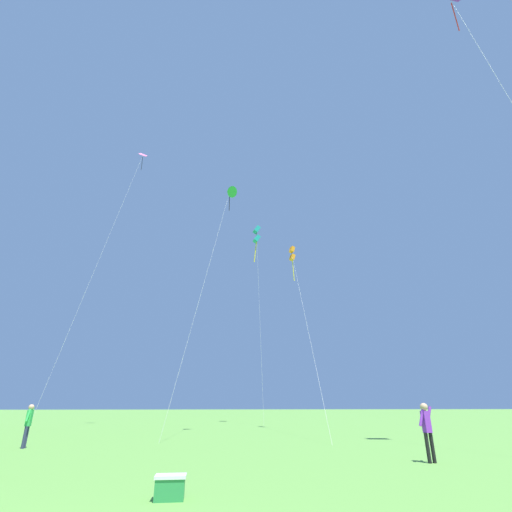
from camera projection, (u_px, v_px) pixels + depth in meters
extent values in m
cube|color=teal|center=(257.00, 230.00, 45.53)|extent=(0.95, 0.91, 0.92)
cube|color=teal|center=(257.00, 239.00, 45.08)|extent=(0.95, 0.91, 0.92)
cylinder|color=#3F382D|center=(257.00, 234.00, 45.31)|extent=(0.05, 0.05, 1.74)
cylinder|color=yellow|center=(255.00, 251.00, 44.54)|extent=(0.41, 0.24, 2.75)
cylinder|color=silver|center=(260.00, 317.00, 39.43)|extent=(0.11, 4.31, 20.72)
cube|color=orange|center=(292.00, 250.00, 33.58)|extent=(0.53, 0.57, 0.55)
cube|color=orange|center=(292.00, 257.00, 33.30)|extent=(0.53, 0.57, 0.55)
cylinder|color=#3F382D|center=(292.00, 254.00, 33.44)|extent=(0.03, 0.03, 1.07)
cylinder|color=yellow|center=(293.00, 270.00, 32.87)|extent=(0.18, 0.12, 2.09)
cylinder|color=silver|center=(306.00, 320.00, 25.38)|extent=(1.14, 11.57, 14.18)
cylinder|color=red|center=(455.00, 17.00, 21.56)|extent=(0.41, 0.41, 1.80)
cone|color=green|center=(230.00, 192.00, 30.30)|extent=(1.39, 1.43, 1.16)
cylinder|color=black|center=(229.00, 203.00, 29.90)|extent=(0.06, 0.08, 1.39)
cylinder|color=silver|center=(203.00, 287.00, 24.32)|extent=(3.34, 5.41, 17.67)
cube|color=pink|center=(143.00, 155.00, 41.41)|extent=(0.86, 0.63, 0.73)
cylinder|color=#3F382D|center=(143.00, 155.00, 41.41)|extent=(0.81, 0.12, 0.33)
cylinder|color=black|center=(142.00, 164.00, 41.06)|extent=(0.05, 0.18, 1.58)
cylinder|color=silver|center=(100.00, 258.00, 32.74)|extent=(3.29, 7.39, 27.32)
cylinder|color=black|center=(433.00, 448.00, 12.15)|extent=(0.12, 0.12, 0.88)
cylinder|color=black|center=(428.00, 448.00, 12.10)|extent=(0.12, 0.12, 0.88)
cube|color=purple|center=(426.00, 422.00, 12.41)|extent=(0.25, 0.23, 0.66)
cylinder|color=purple|center=(429.00, 416.00, 12.51)|extent=(0.31, 0.13, 0.62)
cylinder|color=purple|center=(422.00, 416.00, 12.44)|extent=(0.31, 0.13, 0.62)
sphere|color=tan|center=(424.00, 407.00, 12.58)|extent=(0.24, 0.24, 0.24)
cylinder|color=#2D3351|center=(26.00, 437.00, 16.33)|extent=(0.12, 0.12, 0.87)
cylinder|color=#2D3351|center=(24.00, 437.00, 16.17)|extent=(0.12, 0.12, 0.87)
cube|color=green|center=(29.00, 418.00, 16.53)|extent=(0.20, 0.22, 0.65)
cylinder|color=green|center=(31.00, 414.00, 16.72)|extent=(0.09, 0.29, 0.61)
cylinder|color=green|center=(29.00, 414.00, 16.47)|extent=(0.09, 0.29, 0.61)
sphere|color=tan|center=(31.00, 407.00, 16.70)|extent=(0.24, 0.24, 0.24)
cube|color=#2D8C47|center=(170.00, 489.00, 7.32)|extent=(0.56, 0.36, 0.38)
cube|color=white|center=(171.00, 476.00, 7.40)|extent=(0.60, 0.40, 0.06)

